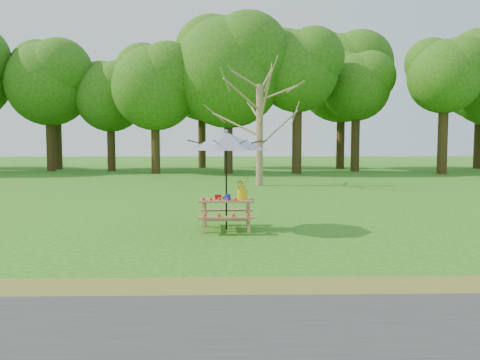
{
  "coord_description": "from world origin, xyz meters",
  "views": [
    {
      "loc": [
        2.16,
        -8.7,
        1.9
      ],
      "look_at": [
        2.38,
        1.49,
        1.1
      ],
      "focal_mm": 35.0,
      "sensor_mm": 36.0,
      "label": 1
    }
  ],
  "objects_px": {
    "bare_tree": "(260,42)",
    "patio_umbrella": "(226,141)",
    "picnic_table": "(226,215)",
    "flower_bucket": "(242,188)"
  },
  "relations": [
    {
      "from": "bare_tree",
      "to": "patio_umbrella",
      "type": "relative_size",
      "value": 4.63
    },
    {
      "from": "picnic_table",
      "to": "flower_bucket",
      "type": "distance_m",
      "value": 0.7
    },
    {
      "from": "bare_tree",
      "to": "picnic_table",
      "type": "xyz_separation_m",
      "value": [
        -1.41,
        -10.8,
        -6.04
      ]
    },
    {
      "from": "bare_tree",
      "to": "patio_umbrella",
      "type": "bearing_deg",
      "value": -97.46
    },
    {
      "from": "patio_umbrella",
      "to": "flower_bucket",
      "type": "relative_size",
      "value": 4.54
    },
    {
      "from": "picnic_table",
      "to": "flower_bucket",
      "type": "height_order",
      "value": "flower_bucket"
    },
    {
      "from": "bare_tree",
      "to": "flower_bucket",
      "type": "relative_size",
      "value": 21.03
    },
    {
      "from": "bare_tree",
      "to": "patio_umbrella",
      "type": "xyz_separation_m",
      "value": [
        -1.41,
        -10.79,
        -4.41
      ]
    },
    {
      "from": "picnic_table",
      "to": "bare_tree",
      "type": "bearing_deg",
      "value": 82.55
    },
    {
      "from": "bare_tree",
      "to": "picnic_table",
      "type": "bearing_deg",
      "value": -97.45
    }
  ]
}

